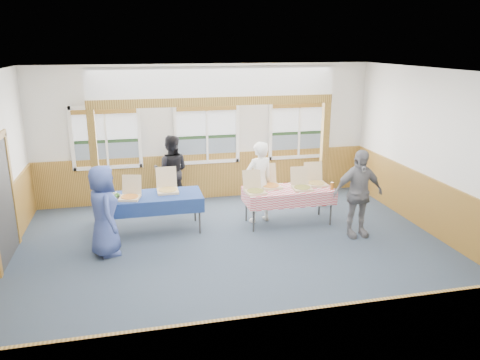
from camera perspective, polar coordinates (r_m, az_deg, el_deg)
The scene contains 29 objects.
floor at distance 8.38m, azimuth -0.07°, elevation -9.50°, with size 8.00×8.00×0.00m, color #283142.
ceiling at distance 7.55m, azimuth -0.08°, elevation 12.92°, with size 8.00×8.00×0.00m, color white.
wall_back at distance 11.17m, azimuth -4.10°, elevation 5.74°, with size 8.00×8.00×0.00m, color silver.
wall_front at distance 4.67m, azimuth 9.66°, elevation -10.00°, with size 8.00×8.00×0.00m, color silver.
wall_right at distance 9.51m, azimuth 24.16°, elevation 2.45°, with size 8.00×8.00×0.00m, color silver.
wainscot_back at distance 11.38m, azimuth -3.97°, elevation 0.52°, with size 7.98×0.05×1.10m, color brown.
wainscot_front at distance 5.24m, azimuth 8.97°, elevation -20.23°, with size 7.98×0.05×1.10m, color brown.
wainscot_right at distance 9.77m, azimuth 23.33°, elevation -3.54°, with size 0.05×6.98×1.10m, color brown.
cased_opening at distance 8.95m, azimuth -27.10°, elevation -2.42°, with size 0.06×1.30×2.10m, color #2F2F2F.
window_left at distance 11.00m, azimuth -16.04°, elevation 5.40°, with size 1.56×0.10×1.46m.
window_mid at distance 11.11m, azimuth -4.07°, elevation 6.10°, with size 1.56×0.10×1.46m.
window_right at distance 11.68m, azimuth 7.22°, elevation 6.52°, with size 1.56×0.10×1.46m.
post_left at distance 9.99m, azimuth -17.26°, elevation 1.40°, with size 0.15×0.15×2.40m, color #593B13.
post_right at distance 10.79m, azimuth 10.21°, elevation 2.98°, with size 0.15×0.15×2.40m, color #593B13.
cross_beam at distance 9.86m, azimuth -3.10°, elevation 9.58°, with size 5.15×0.18×0.18m, color #593B13.
table_left at distance 9.44m, azimuth -10.84°, elevation -2.13°, with size 2.20×1.60×0.76m.
table_right at distance 9.74m, azimuth 5.95°, elevation -1.37°, with size 1.86×0.86×0.76m.
pizza_box_a at distance 9.30m, azimuth -13.25°, elevation -1.81°, with size 0.47×0.54×0.41m.
pizza_box_b at distance 9.57m, azimuth -8.83°, elevation -1.01°, with size 0.42×0.51×0.46m.
pizza_box_c at distance 9.40m, azimuth 1.80°, elevation -1.16°, with size 0.42×0.50×0.42m.
pizza_box_d at distance 9.77m, azimuth 3.65°, elevation -0.48°, with size 0.43×0.52×0.45m.
pizza_box_e at distance 9.71m, azimuth 7.53°, elevation -0.71°, with size 0.42×0.49×0.42m.
pizza_box_f at distance 10.05m, azimuth 9.23°, elevation -0.19°, with size 0.43×0.51×0.44m.
veggie_tray at distance 9.42m, azimuth -15.42°, elevation -1.93°, with size 0.42×0.42×0.09m.
drink_glass at distance 9.78m, azimuth 11.16°, elevation -0.71°, with size 0.07×0.07×0.15m, color #9B5719.
woman_white at distance 9.75m, azimuth 2.34°, elevation -0.27°, with size 0.63×0.41×1.73m, color white.
woman_black at distance 10.84m, azimuth -8.36°, elevation 1.10°, with size 0.81×0.63×1.66m, color black.
man_blue at distance 8.56m, azimuth -16.29°, elevation -3.63°, with size 0.80×0.52×1.65m, color #394B90.
person_grey at distance 9.29m, azimuth 14.19°, elevation -1.60°, with size 1.02×0.42×1.73m, color slate.
Camera 1 is at (-1.67, -7.34, 3.66)m, focal length 35.00 mm.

